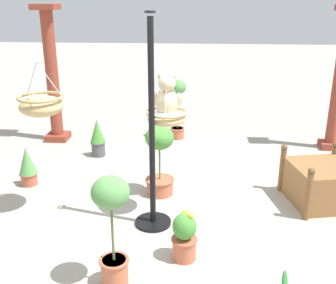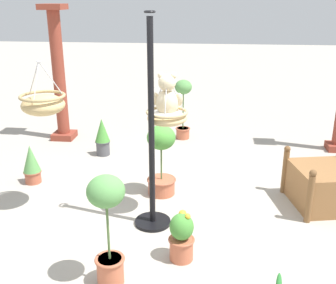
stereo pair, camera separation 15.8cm
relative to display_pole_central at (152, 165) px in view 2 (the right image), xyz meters
name	(u,v)px [view 2 (the right image)]	position (x,y,z in m)	size (l,w,h in m)	color
ground_plane	(169,220)	(0.19, 0.09, -0.78)	(40.00, 40.00, 0.00)	#A8A093
display_pole_central	(152,165)	(0.00, 0.00, 0.00)	(0.44, 0.44, 2.50)	black
hanging_basket_with_teddy	(167,117)	(0.15, 0.25, 0.52)	(0.50, 0.50, 0.60)	tan
teddy_bear	(167,98)	(0.15, 0.27, 0.74)	(0.36, 0.33, 0.53)	beige
hanging_basket_left_high	(43,104)	(-1.33, 0.19, 0.65)	(0.54, 0.54, 0.65)	tan
greenhouse_pillar_right	(59,77)	(-2.19, 2.96, 0.43)	(0.43, 0.43, 2.52)	brown
wooden_planter_box	(324,185)	(2.19, 0.72, -0.50)	(1.00, 1.04, 0.70)	olive
potted_plant_fern_front	(31,164)	(-1.95, 0.96, -0.49)	(0.27, 0.27, 0.59)	#AD563D
potted_plant_flowering_red	(183,105)	(0.13, 3.21, -0.10)	(0.32, 0.32, 1.16)	#BC6042
potted_plant_bushy_green	(108,222)	(-0.25, -1.13, -0.11)	(0.35, 0.35, 1.14)	#BC6042
potted_plant_small_succulent	(182,237)	(0.41, -0.67, -0.51)	(0.28, 0.28, 0.56)	#BC6042
potted_plant_conical_shrub	(161,159)	(0.01, 0.81, -0.25)	(0.41, 0.41, 1.01)	#BC6042
potted_plant_trailing_ivy	(102,137)	(-1.20, 2.18, -0.45)	(0.27, 0.27, 0.66)	#4C4C51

